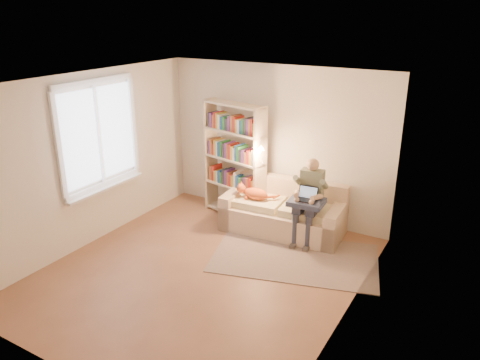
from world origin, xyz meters
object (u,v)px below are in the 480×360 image
Objects in this scene: sofa at (284,214)px; bookshelf at (234,155)px; person at (309,196)px; cat at (255,193)px; laptop at (303,196)px.

sofa is 1.30m from bookshelf.
person is at bearing 2.63° from bookshelf.
cat is 2.05× the size of laptop.
bookshelf is at bearing 161.38° from laptop.
sofa is 3.13× the size of cat.
cat is (-0.91, -0.05, -0.12)m from person.
sofa is 0.66m from laptop.
cat is 0.88m from laptop.
cat is 0.79m from bookshelf.
sofa is 1.52× the size of person.
bookshelf is at bearing 147.22° from cat.
laptop is at bearing -1.77° from bookshelf.
person is at bearing -1.56° from cat.
sofa is at bearing 14.78° from cat.
bookshelf is (-1.42, 0.35, 0.33)m from laptop.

